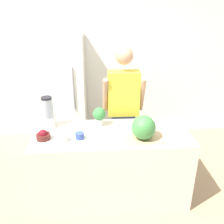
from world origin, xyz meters
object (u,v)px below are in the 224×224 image
watermelon (144,127)px  blender (48,113)px  person (123,109)px  bowl_cherries (43,135)px  bowl_small_blue (80,136)px  potted_plant (99,115)px  refrigerator (62,93)px  bowl_cream (63,137)px

watermelon → blender: 1.15m
person → watermelon: person is taller
bowl_cherries → bowl_small_blue: (0.40, -0.01, -0.01)m
watermelon → bowl_small_blue: watermelon is taller
potted_plant → refrigerator: bearing=118.3°
watermelon → bowl_cream: 0.88m
watermelon → potted_plant: (-0.47, 0.37, -0.01)m
bowl_cream → blender: (-0.22, 0.37, 0.12)m
refrigerator → bowl_cherries: refrigerator is taller
bowl_cherries → potted_plant: size_ratio=0.66×
bowl_cherries → potted_plant: potted_plant is taller
refrigerator → person: size_ratio=1.04×
refrigerator → person: bearing=-36.9°
bowl_small_blue → potted_plant: potted_plant is taller
watermelon → blender: (-1.09, 0.39, 0.03)m
watermelon → bowl_cherries: watermelon is taller
bowl_cream → bowl_small_blue: size_ratio=1.18×
person → refrigerator: bearing=143.1°
person → blender: 1.04m
bowl_cherries → bowl_cream: 0.23m
watermelon → bowl_cherries: size_ratio=1.74×
bowl_small_blue → potted_plant: bearing=54.5°
bowl_cream → blender: 0.45m
person → bowl_small_blue: person is taller
person → potted_plant: bearing=-129.3°
refrigerator → watermelon: (1.07, -1.48, 0.11)m
bowl_cream → bowl_small_blue: bowl_cream is taller
person → bowl_cream: 1.06m
bowl_cherries → bowl_cream: bowl_cream is taller
watermelon → bowl_cherries: bearing=176.2°
person → watermelon: bearing=-79.9°
bowl_cherries → blender: 0.34m
refrigerator → bowl_small_blue: refrigerator is taller
bowl_cream → potted_plant: (0.40, 0.36, 0.08)m
watermelon → bowl_small_blue: size_ratio=2.70×
bowl_cherries → bowl_cream: (0.23, -0.06, 0.01)m
bowl_cherries → potted_plant: bearing=25.7°
bowl_small_blue → blender: (-0.39, 0.33, 0.14)m
blender → bowl_small_blue: bearing=-40.0°
bowl_cream → potted_plant: bearing=42.2°
bowl_small_blue → bowl_cream: bearing=-165.2°
bowl_cherries → watermelon: bearing=-3.8°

